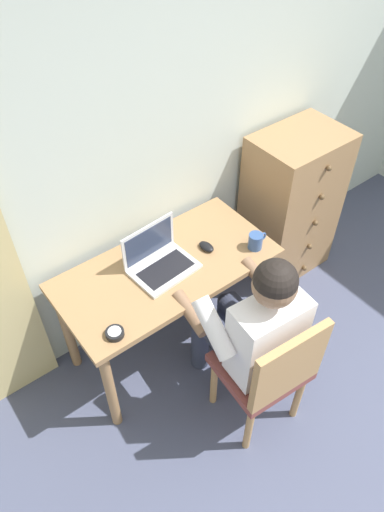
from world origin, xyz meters
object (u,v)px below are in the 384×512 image
(chair, at_px, (270,370))
(coffee_mug, at_px, (256,241))
(laptop, at_px, (159,260))
(desk, at_px, (167,280))
(dresser, at_px, (290,206))
(desk_clock, at_px, (115,333))
(computer_mouse, at_px, (206,247))
(person_seated, at_px, (250,324))

(chair, distance_m, coffee_mug, 0.71)
(laptop, bearing_deg, desk, -41.25)
(laptop, bearing_deg, chair, -79.28)
(dresser, height_order, desk_clock, dresser)
(computer_mouse, bearing_deg, laptop, 165.34)
(desk_clock, bearing_deg, coffee_mug, 2.16)
(person_seated, bearing_deg, laptop, 105.40)
(desk, xyz_separation_m, person_seated, (0.13, -0.54, 0.07))
(desk, distance_m, chair, 0.74)
(dresser, xyz_separation_m, person_seated, (-0.97, -0.64, 0.14))
(chair, bearing_deg, computer_mouse, 78.13)
(person_seated, xyz_separation_m, computer_mouse, (0.13, 0.52, 0.06))
(person_seated, xyz_separation_m, desk_clock, (-0.58, 0.32, 0.06))
(desk_clock, xyz_separation_m, coffee_mug, (0.94, 0.04, 0.03))
(coffee_mug, bearing_deg, person_seated, -135.11)
(chair, xyz_separation_m, coffee_mug, (0.37, 0.54, 0.27))
(person_seated, distance_m, laptop, 0.59)
(desk, xyz_separation_m, computer_mouse, (0.26, -0.02, 0.13))
(desk, distance_m, desk_clock, 0.52)
(coffee_mug, bearing_deg, computer_mouse, 144.92)
(chair, xyz_separation_m, person_seated, (0.01, 0.18, 0.18))
(laptop, relative_size, coffee_mug, 3.00)
(laptop, bearing_deg, computer_mouse, -9.55)
(desk, xyz_separation_m, desk_clock, (-0.45, -0.22, 0.12))
(dresser, xyz_separation_m, computer_mouse, (-0.84, -0.12, 0.20))
(desk_clock, bearing_deg, laptop, 29.67)
(dresser, relative_size, desk_clock, 11.96)
(dresser, distance_m, coffee_mug, 0.71)
(dresser, relative_size, computer_mouse, 10.77)
(person_seated, bearing_deg, chair, -94.39)
(dresser, bearing_deg, person_seated, -146.69)
(desk, distance_m, coffee_mug, 0.54)
(desk, bearing_deg, laptop, 138.75)
(computer_mouse, bearing_deg, coffee_mug, -40.20)
(desk_clock, distance_m, coffee_mug, 0.94)
(chair, bearing_deg, desk, 98.94)
(desk, height_order, person_seated, person_seated)
(chair, bearing_deg, person_seated, 85.61)
(chair, distance_m, computer_mouse, 0.75)
(dresser, xyz_separation_m, laptop, (-1.13, -0.07, 0.24))
(dresser, height_order, laptop, dresser)
(person_seated, bearing_deg, computer_mouse, 75.56)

